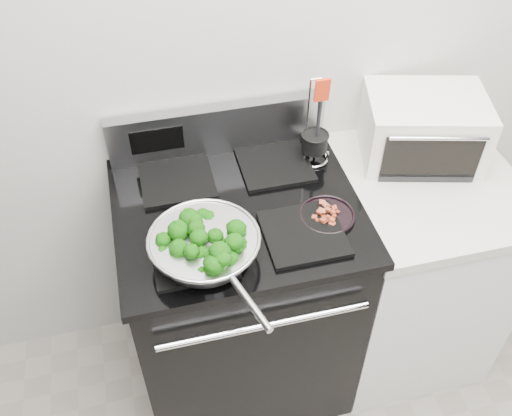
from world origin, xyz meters
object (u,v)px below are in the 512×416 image
object	(u,v)px
skillet	(205,245)
toaster_oven	(423,128)
gas_range	(240,294)
bacon_plate	(327,213)
utensil_holder	(314,146)

from	to	relation	value
skillet	toaster_oven	xyz separation A→B (m)	(0.84, 0.33, 0.03)
gas_range	bacon_plate	world-z (taller)	gas_range
skillet	toaster_oven	distance (m)	0.90
bacon_plate	toaster_oven	bearing A→B (deg)	30.60
skillet	toaster_oven	size ratio (longest dim) A/B	1.09
gas_range	utensil_holder	distance (m)	0.63
bacon_plate	utensil_holder	xyz separation A→B (m)	(0.05, 0.28, 0.04)
gas_range	bacon_plate	xyz separation A→B (m)	(0.27, -0.12, 0.48)
skillet	utensil_holder	bearing A→B (deg)	21.46
skillet	utensil_holder	xyz separation A→B (m)	(0.45, 0.36, 0.01)
gas_range	skillet	bearing A→B (deg)	-125.37
utensil_holder	toaster_oven	bearing A→B (deg)	-3.71
bacon_plate	toaster_oven	world-z (taller)	toaster_oven
bacon_plate	utensil_holder	size ratio (longest dim) A/B	0.53
toaster_oven	bacon_plate	bearing A→B (deg)	-134.98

